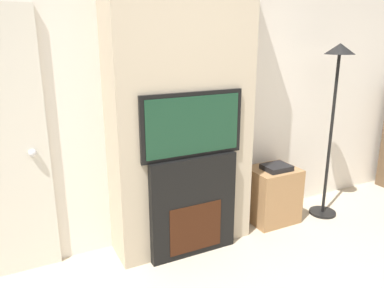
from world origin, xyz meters
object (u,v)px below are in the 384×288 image
television (192,125)px  floor_lamp (336,90)px  fireplace (192,206)px  media_stand (272,194)px

television → floor_lamp: size_ratio=0.50×
floor_lamp → television: bearing=-179.3°
fireplace → media_stand: size_ratio=1.44×
fireplace → media_stand: (0.97, 0.15, -0.15)m
television → fireplace: bearing=90.0°
fireplace → floor_lamp: size_ratio=0.50×
fireplace → floor_lamp: floor_lamp is taller
television → media_stand: bearing=9.0°
floor_lamp → media_stand: bearing=166.7°
fireplace → television: 0.70m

